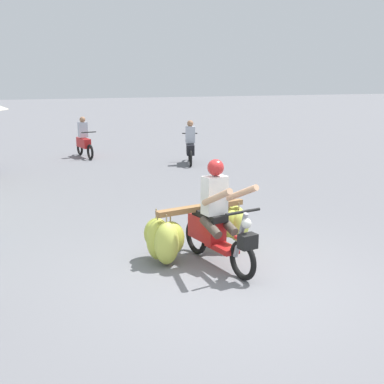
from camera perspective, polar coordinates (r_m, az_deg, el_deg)
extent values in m
plane|color=slate|center=(6.85, 4.32, -10.20)|extent=(120.00, 120.00, 0.00)
torus|color=black|center=(6.79, 5.91, -7.89)|extent=(0.17, 0.57, 0.56)
torus|color=black|center=(7.72, 0.49, -5.19)|extent=(0.17, 0.57, 0.56)
cube|color=red|center=(7.15, 3.48, -6.39)|extent=(0.33, 0.59, 0.08)
cube|color=red|center=(7.41, 1.72, -4.20)|extent=(0.38, 0.68, 0.36)
cube|color=black|center=(7.28, 2.08, -2.71)|extent=(0.35, 0.63, 0.10)
cylinder|color=gray|center=(6.72, 5.67, -5.03)|extent=(0.11, 0.29, 0.69)
cylinder|color=black|center=(6.59, 5.94, -2.31)|extent=(0.56, 0.13, 0.04)
sphere|color=silver|center=(6.57, 6.34, -3.65)|extent=(0.14, 0.14, 0.14)
cube|color=black|center=(6.61, 6.50, -5.72)|extent=(0.26, 0.20, 0.20)
cube|color=red|center=(6.69, 5.97, -5.49)|extent=(0.14, 0.29, 0.04)
cube|color=olive|center=(7.45, 1.11, -1.85)|extent=(1.50, 0.34, 0.08)
cube|color=olive|center=(7.61, 0.38, -1.77)|extent=(1.35, 0.30, 0.06)
ellipsoid|color=#C0CB50|center=(7.20, -2.95, -5.98)|extent=(0.49, 0.47, 0.64)
cylinder|color=#998459|center=(7.08, -2.99, -3.20)|extent=(0.02, 0.02, 0.15)
ellipsoid|color=#B9C348|center=(7.32, -3.98, -5.54)|extent=(0.41, 0.38, 0.61)
cylinder|color=#998459|center=(7.22, -4.02, -2.91)|extent=(0.02, 0.02, 0.15)
ellipsoid|color=#AFB93F|center=(8.11, 3.79, -3.09)|extent=(0.41, 0.39, 0.54)
cylinder|color=#998459|center=(8.03, 3.82, -1.08)|extent=(0.02, 0.02, 0.10)
ellipsoid|color=#B9C449|center=(8.01, 4.94, -3.49)|extent=(0.53, 0.51, 0.55)
cylinder|color=#998459|center=(7.93, 4.98, -1.36)|extent=(0.02, 0.02, 0.12)
ellipsoid|color=#AFB93F|center=(7.84, 4.29, -3.58)|extent=(0.41, 0.38, 0.48)
cylinder|color=#998459|center=(7.77, 4.32, -1.65)|extent=(0.02, 0.02, 0.12)
ellipsoid|color=#B1BB41|center=(7.33, -2.50, -5.41)|extent=(0.52, 0.49, 0.52)
cylinder|color=#998459|center=(7.23, -2.53, -3.00)|extent=(0.02, 0.02, 0.18)
ellipsoid|color=#B4BE43|center=(7.49, -4.15, -4.79)|extent=(0.43, 0.39, 0.47)
cylinder|color=#998459|center=(7.40, -4.18, -2.62)|extent=(0.02, 0.02, 0.18)
ellipsoid|color=#BBC64B|center=(7.85, 5.42, -3.93)|extent=(0.42, 0.40, 0.51)
cylinder|color=#998459|center=(7.77, 5.47, -1.79)|extent=(0.02, 0.02, 0.15)
cube|color=silver|center=(7.10, 2.64, -0.37)|extent=(0.37, 0.27, 0.56)
sphere|color=#B22626|center=(7.00, 2.76, 2.86)|extent=(0.24, 0.24, 0.24)
cylinder|color=tan|center=(6.93, 5.55, -0.21)|extent=(0.25, 0.72, 0.39)
cylinder|color=tan|center=(6.71, 2.89, -0.62)|extent=(0.15, 0.72, 0.39)
cylinder|color=#4C4238|center=(7.20, 4.06, -3.75)|extent=(0.20, 0.45, 0.27)
cylinder|color=#4C4238|center=(7.05, 2.20, -4.11)|extent=(0.20, 0.45, 0.27)
torus|color=black|center=(16.90, -11.75, 4.57)|extent=(0.15, 0.53, 0.52)
torus|color=black|center=(17.94, -12.90, 5.00)|extent=(0.15, 0.53, 0.52)
cube|color=red|center=(17.48, -12.48, 5.61)|extent=(0.37, 0.93, 0.32)
cylinder|color=black|center=(16.87, -11.91, 6.81)|extent=(0.50, 0.11, 0.04)
cube|color=#B2B7C6|center=(17.45, -12.58, 7.08)|extent=(0.33, 0.24, 0.52)
sphere|color=#9E7051|center=(17.40, -12.62, 8.22)|extent=(0.20, 0.20, 0.20)
torus|color=black|center=(16.31, -0.27, 4.55)|extent=(0.26, 0.52, 0.52)
torus|color=black|center=(15.23, -0.15, 3.92)|extent=(0.26, 0.52, 0.52)
cube|color=black|center=(15.64, -0.21, 5.06)|extent=(0.54, 0.93, 0.32)
cylinder|color=black|center=(16.18, -0.27, 6.83)|extent=(0.48, 0.21, 0.04)
cube|color=#B2B7C6|center=(15.56, -0.20, 6.69)|extent=(0.35, 0.29, 0.52)
sphere|color=#9E7051|center=(15.54, -0.21, 7.98)|extent=(0.20, 0.20, 0.20)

